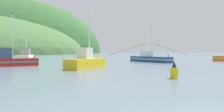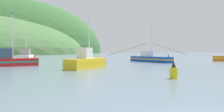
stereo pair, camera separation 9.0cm
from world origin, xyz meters
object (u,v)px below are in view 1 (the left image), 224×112
(fishing_boat_red, at_px, (11,61))
(fishing_boat_white, at_px, (26,57))
(fishing_boat_blue, at_px, (150,58))
(channel_buoy, at_px, (174,72))
(fishing_boat_yellow, at_px, (86,62))

(fishing_boat_red, relative_size, fishing_boat_white, 0.63)
(fishing_boat_blue, relative_size, fishing_boat_red, 2.16)
(fishing_boat_blue, height_order, channel_buoy, fishing_boat_blue)
(fishing_boat_yellow, height_order, channel_buoy, fishing_boat_yellow)
(fishing_boat_yellow, relative_size, channel_buoy, 5.64)
(fishing_boat_red, xyz_separation_m, channel_buoy, (19.35, -15.04, -0.24))
(fishing_boat_red, height_order, channel_buoy, fishing_boat_red)
(channel_buoy, bearing_deg, fishing_boat_blue, 87.54)
(fishing_boat_blue, xyz_separation_m, fishing_boat_red, (-20.61, -14.32, 0.09))
(fishing_boat_white, distance_m, fishing_boat_yellow, 23.58)
(fishing_boat_white, relative_size, channel_buoy, 8.82)
(fishing_boat_blue, height_order, fishing_boat_yellow, fishing_boat_blue)
(fishing_boat_white, bearing_deg, fishing_boat_yellow, -153.78)
(fishing_boat_red, xyz_separation_m, fishing_boat_yellow, (11.02, -4.08, 0.01))
(fishing_boat_red, distance_m, channel_buoy, 24.51)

